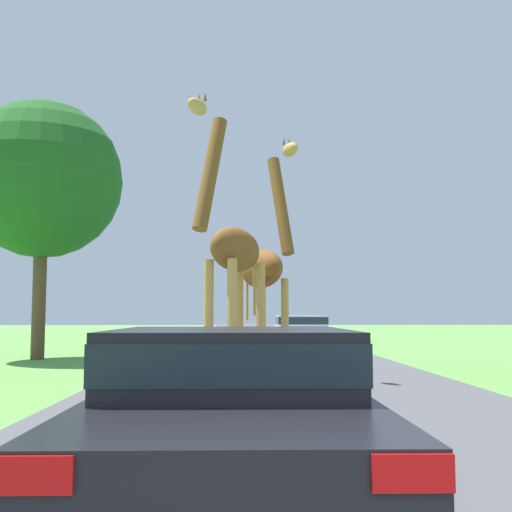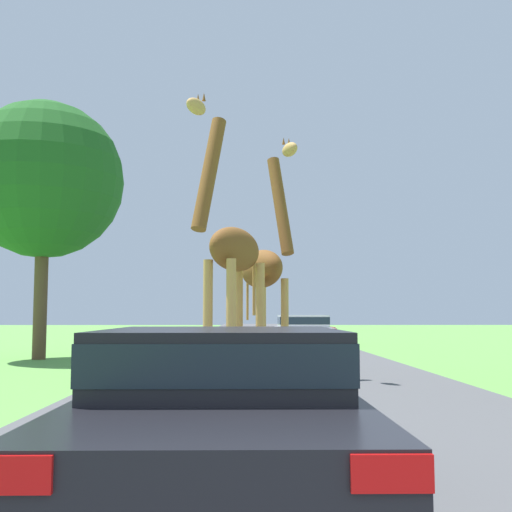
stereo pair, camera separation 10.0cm
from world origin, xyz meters
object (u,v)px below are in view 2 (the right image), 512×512
giraffe_companion (231,255)px  car_queue_left (309,329)px  car_lead_maroon (222,413)px  giraffe_near_road (264,271)px  car_queue_right (303,332)px  tree_centre_back (44,180)px

giraffe_companion → car_queue_left: 17.18m
car_lead_maroon → car_queue_left: bearing=82.9°
giraffe_near_road → giraffe_companion: size_ratio=0.95×
giraffe_near_road → car_queue_left: giraffe_near_road is taller
car_queue_left → car_lead_maroon: bearing=-97.1°
car_queue_right → tree_centre_back: 10.41m
car_queue_right → car_queue_left: (0.84, 6.10, -0.01)m
giraffe_companion → tree_centre_back: bearing=-20.7°
car_queue_right → car_lead_maroon: bearing=-96.8°
car_queue_right → tree_centre_back: tree_centre_back is taller
giraffe_companion → car_lead_maroon: bearing=119.2°
car_lead_maroon → tree_centre_back: tree_centre_back is taller
car_queue_left → tree_centre_back: 14.34m
car_lead_maroon → car_queue_left: (3.10, 25.08, 0.02)m
car_queue_left → car_queue_right: bearing=-97.8°
giraffe_companion → car_queue_right: 11.09m
car_lead_maroon → tree_centre_back: size_ratio=0.52×
car_queue_left → tree_centre_back: bearing=-133.4°
car_lead_maroon → tree_centre_back: 17.18m
giraffe_near_road → car_queue_left: bearing=-123.0°
tree_centre_back → car_queue_left: bearing=46.6°
tree_centre_back → car_queue_right: bearing=23.7°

